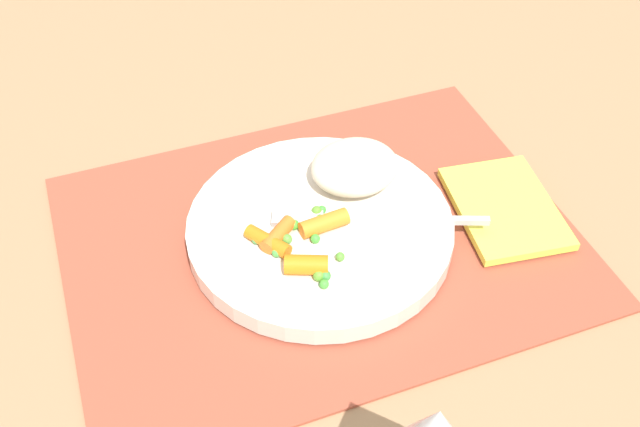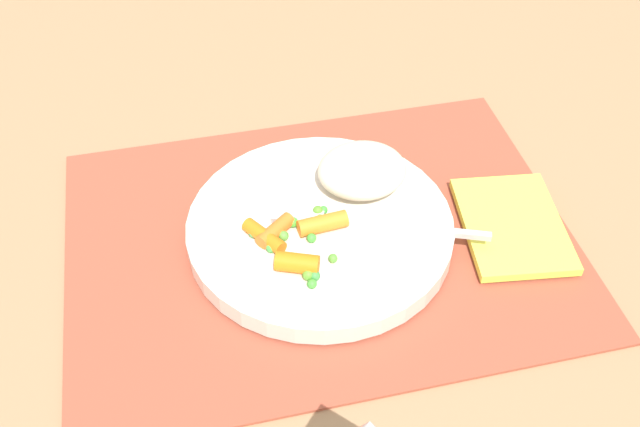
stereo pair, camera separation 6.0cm
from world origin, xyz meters
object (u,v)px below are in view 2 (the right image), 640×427
Objects in this scene: plate at (320,229)px; rice_mound at (362,170)px; fork at (357,223)px; napkin at (512,225)px; carrot_portion at (293,239)px.

rice_mound reaches higher than plate.
napkin is (-0.14, 0.02, -0.02)m from fork.
rice_mound is 0.45× the size of fork.
fork is 1.48× the size of napkin.
rice_mound is 0.66× the size of napkin.
rice_mound is at bearing -109.44° from fork.
plate is at bearing -141.81° from carrot_portion.
carrot_portion is 0.49× the size of fork.
napkin is at bearing 170.50° from plate.
plate is 0.17m from napkin.
carrot_portion is at bearing 38.19° from plate.
plate is 2.90× the size of rice_mound.
plate is at bearing -9.50° from napkin.
carrot_portion is at bearing -1.84° from napkin.
carrot_portion is (0.08, 0.06, -0.01)m from rice_mound.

